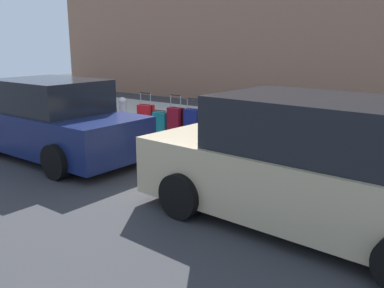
{
  "coord_description": "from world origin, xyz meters",
  "views": [
    {
      "loc": [
        -6.7,
        6.94,
        2.38
      ],
      "look_at": [
        -1.97,
        0.71,
        0.48
      ],
      "focal_mm": 39.51,
      "sensor_mm": 36.0,
      "label": 1
    }
  ],
  "objects_px": {
    "suitcase_olive_5": "(210,130)",
    "fire_hydrant": "(123,112)",
    "parked_car_navy_1": "(52,121)",
    "suitcase_teal_1": "(299,142)",
    "suitcase_maroon_0": "(326,147)",
    "suitcase_red_9": "(146,118)",
    "parked_car_beige_0": "(311,167)",
    "suitcase_teal_8": "(161,123)",
    "suitcase_navy_6": "(193,124)",
    "bollard_post": "(105,112)",
    "suitcase_maroon_7": "(176,122)",
    "suitcase_black_3": "(248,136)",
    "suitcase_silver_4": "(228,129)",
    "suitcase_red_2": "(271,139)"
  },
  "relations": [
    {
      "from": "suitcase_olive_5",
      "to": "fire_hydrant",
      "type": "height_order",
      "value": "fire_hydrant"
    },
    {
      "from": "suitcase_black_3",
      "to": "parked_car_beige_0",
      "type": "relative_size",
      "value": 0.14
    },
    {
      "from": "suitcase_teal_1",
      "to": "fire_hydrant",
      "type": "relative_size",
      "value": 1.05
    },
    {
      "from": "suitcase_teal_1",
      "to": "suitcase_olive_5",
      "type": "height_order",
      "value": "suitcase_teal_1"
    },
    {
      "from": "fire_hydrant",
      "to": "parked_car_navy_1",
      "type": "relative_size",
      "value": 0.19
    },
    {
      "from": "suitcase_red_2",
      "to": "suitcase_black_3",
      "type": "distance_m",
      "value": 0.54
    },
    {
      "from": "suitcase_olive_5",
      "to": "suitcase_teal_8",
      "type": "xyz_separation_m",
      "value": [
        1.44,
        0.05,
        0.0
      ]
    },
    {
      "from": "suitcase_silver_4",
      "to": "fire_hydrant",
      "type": "bearing_deg",
      "value": -0.31
    },
    {
      "from": "suitcase_olive_5",
      "to": "suitcase_teal_8",
      "type": "distance_m",
      "value": 1.45
    },
    {
      "from": "suitcase_navy_6",
      "to": "bollard_post",
      "type": "xyz_separation_m",
      "value": [
        2.84,
        0.2,
        0.01
      ]
    },
    {
      "from": "suitcase_navy_6",
      "to": "suitcase_red_9",
      "type": "xyz_separation_m",
      "value": [
        1.43,
        0.08,
        -0.01
      ]
    },
    {
      "from": "fire_hydrant",
      "to": "suitcase_silver_4",
      "type": "bearing_deg",
      "value": 179.69
    },
    {
      "from": "suitcase_maroon_0",
      "to": "suitcase_olive_5",
      "type": "relative_size",
      "value": 1.32
    },
    {
      "from": "suitcase_maroon_0",
      "to": "bollard_post",
      "type": "relative_size",
      "value": 1.07
    },
    {
      "from": "suitcase_silver_4",
      "to": "suitcase_navy_6",
      "type": "xyz_separation_m",
      "value": [
        1.02,
        -0.07,
        -0.01
      ]
    },
    {
      "from": "suitcase_red_2",
      "to": "parked_car_beige_0",
      "type": "relative_size",
      "value": 0.18
    },
    {
      "from": "suitcase_maroon_0",
      "to": "suitcase_black_3",
      "type": "bearing_deg",
      "value": 2.77
    },
    {
      "from": "suitcase_navy_6",
      "to": "parked_car_beige_0",
      "type": "relative_size",
      "value": 0.2
    },
    {
      "from": "suitcase_navy_6",
      "to": "fire_hydrant",
      "type": "height_order",
      "value": "suitcase_navy_6"
    },
    {
      "from": "parked_car_beige_0",
      "to": "suitcase_black_3",
      "type": "bearing_deg",
      "value": -46.77
    },
    {
      "from": "suitcase_olive_5",
      "to": "parked_car_navy_1",
      "type": "height_order",
      "value": "parked_car_navy_1"
    },
    {
      "from": "bollard_post",
      "to": "suitcase_silver_4",
      "type": "bearing_deg",
      "value": -178.04
    },
    {
      "from": "suitcase_navy_6",
      "to": "bollard_post",
      "type": "height_order",
      "value": "suitcase_navy_6"
    },
    {
      "from": "suitcase_teal_1",
      "to": "suitcase_maroon_7",
      "type": "bearing_deg",
      "value": 1.22
    },
    {
      "from": "suitcase_maroon_0",
      "to": "suitcase_black_3",
      "type": "xyz_separation_m",
      "value": [
        1.66,
        0.08,
        0.01
      ]
    },
    {
      "from": "suitcase_teal_1",
      "to": "suitcase_red_9",
      "type": "height_order",
      "value": "suitcase_red_9"
    },
    {
      "from": "suitcase_red_9",
      "to": "parked_car_navy_1",
      "type": "xyz_separation_m",
      "value": [
        0.22,
        2.59,
        0.28
      ]
    },
    {
      "from": "suitcase_teal_1",
      "to": "suitcase_maroon_0",
      "type": "bearing_deg",
      "value": 174.95
    },
    {
      "from": "suitcase_olive_5",
      "to": "suitcase_black_3",
      "type": "bearing_deg",
      "value": 174.08
    },
    {
      "from": "suitcase_teal_1",
      "to": "fire_hydrant",
      "type": "bearing_deg",
      "value": 0.65
    },
    {
      "from": "suitcase_teal_1",
      "to": "bollard_post",
      "type": "xyz_separation_m",
      "value": [
        5.48,
        0.21,
        0.08
      ]
    },
    {
      "from": "suitcase_maroon_0",
      "to": "fire_hydrant",
      "type": "xyz_separation_m",
      "value": [
        5.52,
        0.0,
        0.13
      ]
    },
    {
      "from": "suitcase_red_9",
      "to": "suitcase_olive_5",
      "type": "bearing_deg",
      "value": -178.06
    },
    {
      "from": "bollard_post",
      "to": "parked_car_navy_1",
      "type": "distance_m",
      "value": 2.75
    },
    {
      "from": "suitcase_black_3",
      "to": "suitcase_silver_4",
      "type": "height_order",
      "value": "suitcase_silver_4"
    },
    {
      "from": "fire_hydrant",
      "to": "parked_car_beige_0",
      "type": "distance_m",
      "value": 6.79
    },
    {
      "from": "fire_hydrant",
      "to": "parked_car_beige_0",
      "type": "xyz_separation_m",
      "value": [
        -6.25,
        2.62,
        0.24
      ]
    },
    {
      "from": "suitcase_red_9",
      "to": "parked_car_navy_1",
      "type": "bearing_deg",
      "value": 85.18
    },
    {
      "from": "suitcase_black_3",
      "to": "suitcase_olive_5",
      "type": "distance_m",
      "value": 1.07
    },
    {
      "from": "suitcase_red_2",
      "to": "parked_car_beige_0",
      "type": "bearing_deg",
      "value": 126.01
    },
    {
      "from": "parked_car_beige_0",
      "to": "suitcase_red_2",
      "type": "bearing_deg",
      "value": -53.99
    },
    {
      "from": "suitcase_silver_4",
      "to": "suitcase_olive_5",
      "type": "relative_size",
      "value": 1.68
    },
    {
      "from": "suitcase_silver_4",
      "to": "suitcase_navy_6",
      "type": "height_order",
      "value": "suitcase_silver_4"
    },
    {
      "from": "suitcase_olive_5",
      "to": "fire_hydrant",
      "type": "bearing_deg",
      "value": 0.71
    },
    {
      "from": "fire_hydrant",
      "to": "suitcase_maroon_7",
      "type": "bearing_deg",
      "value": 179.67
    },
    {
      "from": "suitcase_red_2",
      "to": "suitcase_silver_4",
      "type": "height_order",
      "value": "suitcase_silver_4"
    },
    {
      "from": "suitcase_red_9",
      "to": "parked_car_beige_0",
      "type": "distance_m",
      "value": 5.99
    },
    {
      "from": "suitcase_maroon_7",
      "to": "parked_car_navy_1",
      "type": "distance_m",
      "value": 2.88
    },
    {
      "from": "suitcase_maroon_0",
      "to": "fire_hydrant",
      "type": "height_order",
      "value": "fire_hydrant"
    },
    {
      "from": "suitcase_teal_8",
      "to": "parked_car_beige_0",
      "type": "height_order",
      "value": "parked_car_beige_0"
    }
  ]
}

